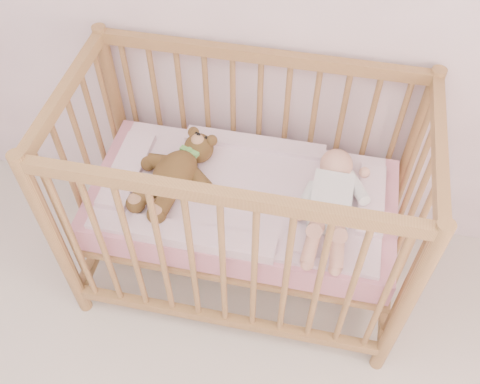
% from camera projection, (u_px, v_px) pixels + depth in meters
% --- Properties ---
extents(crib, '(1.36, 0.76, 1.00)m').
position_uv_depth(crib, '(243.00, 201.00, 2.17)').
color(crib, '#B18A4B').
rests_on(crib, floor).
extents(mattress, '(1.22, 0.62, 0.13)m').
position_uv_depth(mattress, '(243.00, 204.00, 2.18)').
color(mattress, pink).
rests_on(mattress, crib).
extents(blanket, '(1.10, 0.58, 0.06)m').
position_uv_depth(blanket, '(243.00, 192.00, 2.12)').
color(blanket, '#E19BB5').
rests_on(blanket, mattress).
extents(baby, '(0.29, 0.59, 0.14)m').
position_uv_depth(baby, '(331.00, 198.00, 2.01)').
color(baby, white).
rests_on(baby, blanket).
extents(teddy_bear, '(0.48, 0.57, 0.13)m').
position_uv_depth(teddy_bear, '(175.00, 171.00, 2.08)').
color(teddy_bear, brown).
rests_on(teddy_bear, blanket).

